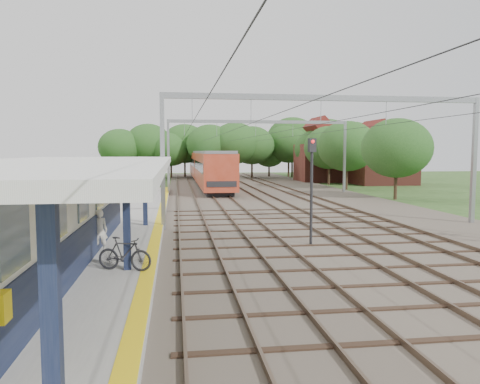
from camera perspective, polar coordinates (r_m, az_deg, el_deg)
ground at (r=10.68m, az=17.80°, el=-17.68°), size 160.00×160.00×0.00m
ballast_bed at (r=39.95m, az=4.26°, el=-0.80°), size 18.00×90.00×0.10m
platform at (r=23.40m, az=-15.51°, el=-4.79°), size 5.00×52.00×0.35m
yellow_stripe at (r=23.17m, az=-9.98°, el=-4.32°), size 0.45×52.00×0.01m
station_building at (r=16.61m, az=-23.59°, el=-2.45°), size 3.41×18.00×3.40m
canopy at (r=15.25m, az=-20.80°, el=3.05°), size 6.40×20.00×3.44m
rail_tracks at (r=39.49m, az=0.71°, el=-0.68°), size 11.80×88.00×0.15m
catenary_system at (r=35.04m, az=4.96°, el=7.32°), size 17.22×88.00×7.00m
tree_band at (r=66.49m, az=-0.78°, el=5.72°), size 31.72×30.88×8.82m
house_near at (r=60.45m, az=16.98°, el=3.74°), size 7.00×6.12×7.89m
house_far at (r=64.18m, az=10.66°, el=4.16°), size 8.00×6.12×8.66m
person at (r=18.10m, az=-16.75°, el=-4.53°), size 0.65×0.49×1.59m
bicycle at (r=15.14m, az=-13.89°, el=-7.33°), size 1.84×1.07×1.06m
train at (r=58.54m, az=-4.08°, el=3.18°), size 3.06×38.15×4.02m
signal_post at (r=20.03m, az=8.73°, el=1.78°), size 0.36×0.31×4.62m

